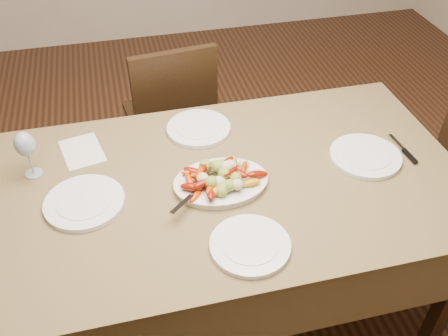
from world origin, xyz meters
name	(u,v)px	position (x,y,z in m)	size (l,w,h in m)	color
floor	(261,308)	(0.00, 0.00, 0.00)	(6.00, 6.00, 0.00)	#3D2212
dining_table	(224,247)	(-0.16, 0.08, 0.38)	(1.84, 1.04, 0.76)	brown
chair_far	(168,116)	(-0.25, 0.98, 0.47)	(0.42, 0.42, 0.95)	black
serving_platter	(221,184)	(-0.18, 0.06, 0.77)	(0.34, 0.25, 0.02)	white
roasted_vegetables	(221,172)	(-0.18, 0.06, 0.83)	(0.28, 0.19, 0.09)	#721102
serving_spoon	(206,186)	(-0.24, 0.02, 0.81)	(0.28, 0.06, 0.03)	#9EA0A8
plate_left	(84,202)	(-0.67, 0.08, 0.77)	(0.29, 0.29, 0.02)	white
plate_right	(365,156)	(0.42, 0.08, 0.77)	(0.28, 0.28, 0.02)	white
plate_far	(199,128)	(-0.19, 0.42, 0.77)	(0.27, 0.27, 0.02)	white
plate_near	(250,245)	(-0.15, -0.26, 0.77)	(0.27, 0.27, 0.02)	white
wine_glass	(27,153)	(-0.85, 0.29, 0.86)	(0.08, 0.08, 0.20)	#8C99A5
menu_card	(82,151)	(-0.67, 0.39, 0.76)	(0.15, 0.21, 0.00)	silver
table_knife	(404,150)	(0.59, 0.08, 0.76)	(0.02, 0.20, 0.01)	#9EA0A8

